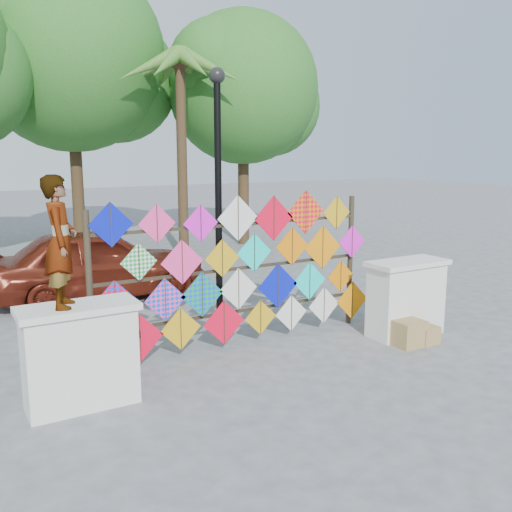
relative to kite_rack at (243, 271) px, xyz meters
name	(u,v)px	position (x,y,z in m)	size (l,w,h in m)	color
ground	(263,360)	(-0.08, -0.73, -1.21)	(80.00, 80.00, 0.00)	gray
parapet_left	(80,355)	(-2.78, -0.93, -0.56)	(1.40, 0.65, 1.28)	silver
parapet_right	(406,297)	(2.62, -0.93, -0.56)	(1.40, 0.65, 1.28)	silver
kite_rack	(243,271)	(0.00, 0.00, 0.00)	(4.93, 0.24, 2.45)	#2E261A
tree_mid	(74,57)	(0.02, 10.30, 4.56)	(6.30, 5.60, 8.61)	#46321E
tree_east	(245,89)	(5.01, 8.80, 3.78)	(5.40, 4.80, 7.42)	#46321E
palm_tree	(180,80)	(2.12, 7.27, 3.74)	(3.62, 3.62, 5.83)	#46321E
vendor_woman	(60,242)	(-2.93, -0.93, 0.84)	(0.56, 0.37, 1.54)	#99999E
sedan	(99,263)	(-1.17, 4.10, -0.46)	(1.78, 4.42, 1.51)	#571A0F
lamppost	(218,173)	(0.22, 1.27, 1.48)	(0.28, 0.28, 4.46)	black
cardboard_box_near	(408,333)	(2.26, -1.37, -1.00)	(0.47, 0.42, 0.42)	olive
cardboard_box_far	(426,335)	(2.59, -1.44, -1.07)	(0.34, 0.31, 0.29)	olive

